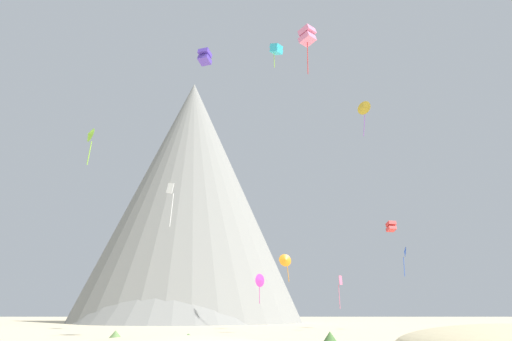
# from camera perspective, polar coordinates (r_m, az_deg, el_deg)

# --- Properties ---
(bush_ridge_crest) EXTENTS (2.45, 2.45, 1.08)m
(bush_ridge_crest) POSITION_cam_1_polar(r_m,az_deg,el_deg) (41.41, -14.86, -17.22)
(bush_ridge_crest) COLOR #668C4C
(bush_ridge_crest) RESTS_ON ground_plane
(bush_mid_center) EXTENTS (1.55, 1.55, 0.79)m
(bush_mid_center) POSITION_cam_1_polar(r_m,az_deg,el_deg) (46.33, 8.30, -17.44)
(bush_mid_center) COLOR #477238
(bush_mid_center) RESTS_ON ground_plane
(bush_far_left) EXTENTS (2.03, 2.03, 0.57)m
(bush_far_left) POSITION_cam_1_polar(r_m,az_deg,el_deg) (47.34, -7.15, -17.55)
(bush_far_left) COLOR #568442
(bush_far_left) RESTS_ON ground_plane
(rock_massif) EXTENTS (59.48, 63.61, 55.33)m
(rock_massif) POSITION_cam_1_polar(r_m,az_deg,el_deg) (117.08, -7.64, -4.82)
(rock_massif) COLOR gray
(rock_massif) RESTS_ON ground_plane
(kite_rainbow_low) EXTENTS (0.56, 0.49, 4.14)m
(kite_rainbow_low) POSITION_cam_1_polar(r_m,az_deg,el_deg) (69.49, 9.39, -12.28)
(kite_rainbow_low) COLOR #E5668C
(kite_pink_high) EXTENTS (1.93, 1.93, 5.06)m
(kite_pink_high) POSITION_cam_1_polar(r_m,az_deg,el_deg) (53.87, 5.80, 14.39)
(kite_pink_high) COLOR pink
(kite_magenta_low) EXTENTS (1.45, 1.51, 4.10)m
(kite_magenta_low) POSITION_cam_1_polar(r_m,az_deg,el_deg) (74.76, 0.72, -11.91)
(kite_magenta_low) COLOR #D1339E
(kite_lime_mid) EXTENTS (1.34, 1.45, 3.64)m
(kite_lime_mid) POSITION_cam_1_polar(r_m,az_deg,el_deg) (50.85, -17.49, 3.71)
(kite_lime_mid) COLOR #8CD133
(kite_red_mid) EXTENTS (1.43, 1.50, 1.54)m
(kite_red_mid) POSITION_cam_1_polar(r_m,az_deg,el_deg) (79.63, 14.74, -5.91)
(kite_red_mid) COLOR red
(kite_white_mid) EXTENTS (0.83, 0.36, 4.45)m
(kite_white_mid) POSITION_cam_1_polar(r_m,az_deg,el_deg) (52.59, -9.07, -2.70)
(kite_white_mid) COLOR white
(kite_indigo_mid) EXTENTS (1.31, 1.36, 1.37)m
(kite_indigo_mid) POSITION_cam_1_polar(r_m,az_deg,el_deg) (48.49, -5.40, 12.22)
(kite_indigo_mid) COLOR #5138B2
(kite_cyan_high) EXTENTS (1.89, 1.87, 3.46)m
(kite_cyan_high) POSITION_cam_1_polar(r_m,az_deg,el_deg) (72.73, 2.43, 13.08)
(kite_cyan_high) COLOR #33BCDB
(kite_blue_low) EXTENTS (0.60, 1.46, 4.05)m
(kite_blue_low) POSITION_cam_1_polar(r_m,az_deg,el_deg) (74.70, 16.13, -8.55)
(kite_blue_low) COLOR blue
(kite_gold_high) EXTENTS (2.16, 1.95, 6.07)m
(kite_gold_high) POSITION_cam_1_polar(r_m,az_deg,el_deg) (87.99, 11.86, 6.72)
(kite_gold_high) COLOR gold
(kite_orange_low) EXTENTS (1.57, 0.95, 3.23)m
(kite_orange_low) POSITION_cam_1_polar(r_m,az_deg,el_deg) (61.29, 3.46, -9.74)
(kite_orange_low) COLOR orange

